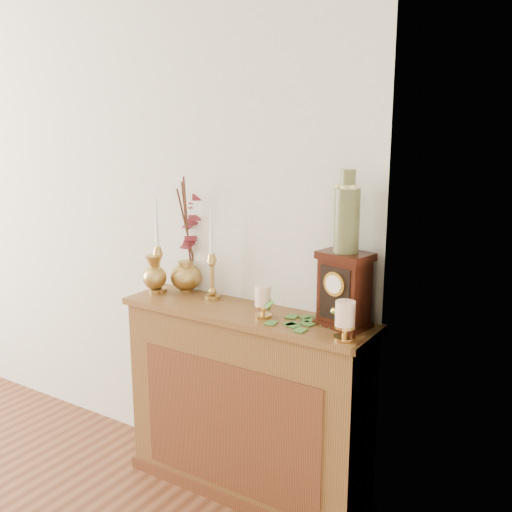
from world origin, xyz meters
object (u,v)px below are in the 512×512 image
Objects in this scene: ginger_jar at (191,239)px; mantel_clock at (344,290)px; candlestick_center at (212,269)px; candlestick_left at (158,262)px; bud_vase at (155,275)px; ceramic_vase at (347,216)px.

mantel_clock is at bearing -5.73° from ginger_jar.
ginger_jar is at bearing 157.52° from candlestick_center.
bud_vase is (-0.00, -0.03, -0.06)m from candlestick_left.
mantel_clock is at bearing -101.81° from ceramic_vase.
ceramic_vase is at bearing 3.96° from bud_vase.
mantel_clock reaches higher than bud_vase.
ceramic_vase is at bearing 2.26° from candlestick_left.
ceramic_vase reaches higher than mantel_clock.
candlestick_left is at bearing 90.00° from bud_vase.
candlestick_center is (0.30, 0.05, -0.01)m from candlestick_left.
ginger_jar is 1.73× the size of ceramic_vase.
candlestick_center is at bearing 179.24° from ceramic_vase.
ceramic_vase is (0.89, -0.09, 0.21)m from ginger_jar.
bud_vase is at bearing -126.73° from ginger_jar.
candlestick_left reaches higher than mantel_clock.
ceramic_vase reaches higher than bud_vase.
candlestick_center is at bearing -169.19° from mantel_clock.
candlestick_left reaches higher than bud_vase.
bud_vase is 0.61× the size of mantel_clock.
ceramic_vase reaches higher than candlestick_left.
candlestick_left is 0.81× the size of ginger_jar.
ginger_jar is at bearing 47.26° from candlestick_left.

